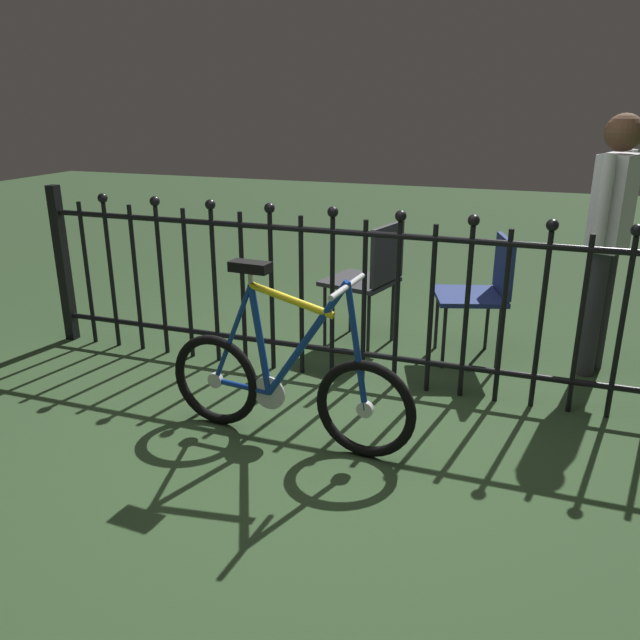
{
  "coord_description": "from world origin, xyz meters",
  "views": [
    {
      "loc": [
        1.0,
        -2.76,
        1.65
      ],
      "look_at": [
        -0.07,
        0.21,
        0.55
      ],
      "focal_mm": 35.55,
      "sensor_mm": 36.0,
      "label": 1
    }
  ],
  "objects_px": {
    "bicycle": "(286,383)",
    "chair_navy": "(483,287)",
    "chair_charcoal": "(371,273)",
    "person_visitor": "(610,226)"
  },
  "relations": [
    {
      "from": "bicycle",
      "to": "chair_navy",
      "type": "bearing_deg",
      "value": 60.69
    },
    {
      "from": "chair_charcoal",
      "to": "person_visitor",
      "type": "height_order",
      "value": "person_visitor"
    },
    {
      "from": "chair_navy",
      "to": "chair_charcoal",
      "type": "bearing_deg",
      "value": -178.72
    },
    {
      "from": "bicycle",
      "to": "chair_navy",
      "type": "xyz_separation_m",
      "value": [
        0.8,
        1.42,
        0.19
      ]
    },
    {
      "from": "chair_charcoal",
      "to": "person_visitor",
      "type": "xyz_separation_m",
      "value": [
        1.45,
        0.06,
        0.41
      ]
    },
    {
      "from": "bicycle",
      "to": "chair_navy",
      "type": "distance_m",
      "value": 1.64
    },
    {
      "from": "chair_charcoal",
      "to": "chair_navy",
      "type": "bearing_deg",
      "value": 1.28
    },
    {
      "from": "bicycle",
      "to": "person_visitor",
      "type": "xyz_separation_m",
      "value": [
        1.5,
        1.46,
        0.63
      ]
    },
    {
      "from": "chair_charcoal",
      "to": "person_visitor",
      "type": "relative_size",
      "value": 0.55
    },
    {
      "from": "chair_navy",
      "to": "chair_charcoal",
      "type": "xyz_separation_m",
      "value": [
        -0.75,
        -0.02,
        0.03
      ]
    }
  ]
}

